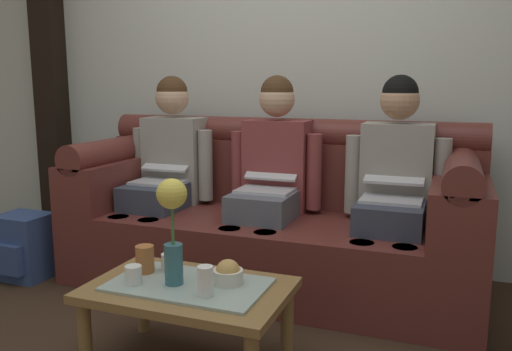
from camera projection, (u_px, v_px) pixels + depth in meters
back_wall_patterned at (299, 40)px, 3.40m from camera, size 6.00×0.12×2.90m
timber_pillar at (50, 46)px, 3.96m from camera, size 0.20×0.20×2.90m
couch at (271, 221)px, 3.10m from camera, size 2.34×0.88×0.96m
person_left at (166, 167)px, 3.29m from camera, size 0.56×0.67×1.22m
person_middle at (271, 173)px, 3.04m from camera, size 0.56×0.67×1.22m
person_right at (394, 181)px, 2.80m from camera, size 0.56×0.67×1.22m
coffee_table at (189, 297)px, 2.15m from camera, size 0.82×0.52×0.37m
flower_vase at (172, 218)px, 2.09m from camera, size 0.12×0.12×0.44m
snack_bowl at (228, 274)px, 2.13m from camera, size 0.12×0.12×0.10m
cup_near_left at (133, 275)px, 2.13m from camera, size 0.07×0.07×0.08m
cup_near_right at (205, 281)px, 2.01m from camera, size 0.06×0.06×0.12m
cup_far_center at (145, 259)px, 2.26m from camera, size 0.08×0.08×0.12m
cup_far_left at (169, 262)px, 2.28m from camera, size 0.07×0.07×0.08m
backpack_left at (24, 247)px, 3.18m from camera, size 0.29×0.29×0.40m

